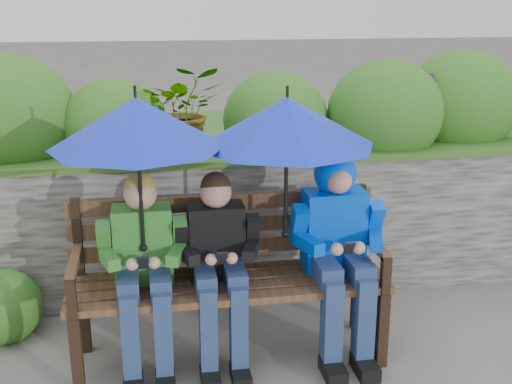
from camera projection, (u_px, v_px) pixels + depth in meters
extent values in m
plane|color=#585857|center=(259.00, 342.00, 4.00)|extent=(60.00, 60.00, 0.00)
cube|color=#44413B|center=(241.00, 226.00, 4.56)|extent=(8.00, 0.40, 1.00)
cube|color=#32491D|center=(240.00, 157.00, 4.41)|extent=(8.00, 0.42, 0.04)
cube|color=#32491D|center=(221.00, 183.00, 5.70)|extent=(8.00, 2.00, 0.96)
ellipsoid|color=#316B22|center=(6.00, 117.00, 4.34)|extent=(0.95, 0.76, 0.85)
ellipsoid|color=#316B22|center=(115.00, 126.00, 4.41)|extent=(0.72, 0.57, 0.65)
ellipsoid|color=#316B22|center=(275.00, 119.00, 4.61)|extent=(0.76, 0.61, 0.68)
ellipsoid|color=#316B22|center=(385.00, 113.00, 4.65)|extent=(0.86, 0.69, 0.77)
ellipsoid|color=#316B22|center=(460.00, 104.00, 4.93)|extent=(0.92, 0.74, 0.83)
sphere|color=#D29BB9|center=(263.00, 133.00, 4.50)|extent=(0.14, 0.14, 0.14)
sphere|color=#D29BB9|center=(480.00, 125.00, 4.76)|extent=(0.14, 0.14, 0.14)
imported|color=#316B22|center=(184.00, 110.00, 4.35)|extent=(0.54, 0.47, 0.60)
imported|color=#316B22|center=(416.00, 107.00, 4.63)|extent=(0.30, 0.30, 0.54)
sphere|color=#316B22|center=(3.00, 307.00, 4.02)|extent=(0.48, 0.48, 0.48)
cube|color=black|center=(77.00, 357.00, 3.41)|extent=(0.06, 0.06, 0.46)
cube|color=black|center=(84.00, 317.00, 3.84)|extent=(0.06, 0.06, 0.46)
cube|color=black|center=(382.00, 330.00, 3.68)|extent=(0.06, 0.06, 0.46)
cube|color=black|center=(357.00, 295.00, 4.11)|extent=(0.06, 0.06, 0.46)
cube|color=brown|center=(234.00, 299.00, 3.51)|extent=(1.83, 0.10, 0.04)
cube|color=brown|center=(231.00, 289.00, 3.63)|extent=(1.83, 0.10, 0.04)
cube|color=brown|center=(228.00, 279.00, 3.76)|extent=(1.83, 0.10, 0.04)
cube|color=brown|center=(225.00, 270.00, 3.88)|extent=(1.83, 0.10, 0.04)
cube|color=black|center=(78.00, 240.00, 3.72)|extent=(0.05, 0.05, 0.51)
cube|color=brown|center=(74.00, 262.00, 3.49)|extent=(0.05, 0.47, 0.04)
cube|color=black|center=(71.00, 299.00, 3.31)|extent=(0.05, 0.05, 0.22)
cube|color=black|center=(359.00, 224.00, 3.99)|extent=(0.05, 0.05, 0.51)
cube|color=brown|center=(373.00, 242.00, 3.77)|extent=(0.05, 0.47, 0.04)
cube|color=black|center=(386.00, 276.00, 3.59)|extent=(0.05, 0.05, 0.22)
cube|color=brown|center=(224.00, 247.00, 3.90)|extent=(1.83, 0.04, 0.09)
cube|color=brown|center=(223.00, 225.00, 3.85)|extent=(1.83, 0.04, 0.09)
cube|color=brown|center=(223.00, 202.00, 3.81)|extent=(1.83, 0.04, 0.09)
cube|color=#1F6A1C|center=(143.00, 244.00, 3.64)|extent=(0.33, 0.19, 0.44)
sphere|color=tan|center=(140.00, 194.00, 3.53)|extent=(0.18, 0.18, 0.18)
sphere|color=#AC8836|center=(140.00, 188.00, 3.53)|extent=(0.17, 0.17, 0.17)
cube|color=navy|center=(129.00, 283.00, 3.52)|extent=(0.12, 0.31, 0.12)
cube|color=navy|center=(131.00, 342.00, 3.46)|extent=(0.10, 0.11, 0.56)
cube|color=navy|center=(160.00, 281.00, 3.55)|extent=(0.12, 0.31, 0.12)
cube|color=navy|center=(163.00, 339.00, 3.49)|extent=(0.10, 0.11, 0.56)
cube|color=black|center=(166.00, 383.00, 3.50)|extent=(0.11, 0.21, 0.08)
cube|color=#1F6A1C|center=(105.00, 240.00, 3.54)|extent=(0.08, 0.18, 0.25)
cube|color=#1F6A1C|center=(110.00, 260.00, 3.45)|extent=(0.12, 0.20, 0.07)
sphere|color=tan|center=(132.00, 264.00, 3.38)|extent=(0.07, 0.07, 0.07)
cube|color=#1F6A1C|center=(180.00, 235.00, 3.61)|extent=(0.08, 0.18, 0.25)
cube|color=#1F6A1C|center=(176.00, 255.00, 3.50)|extent=(0.12, 0.20, 0.07)
sphere|color=tan|center=(154.00, 263.00, 3.40)|extent=(0.07, 0.07, 0.07)
cube|color=black|center=(143.00, 263.00, 3.38)|extent=(0.06, 0.07, 0.09)
cube|color=black|center=(216.00, 240.00, 3.71)|extent=(0.32, 0.19, 0.43)
sphere|color=tan|center=(216.00, 192.00, 3.60)|extent=(0.18, 0.18, 0.18)
sphere|color=black|center=(215.00, 187.00, 3.60)|extent=(0.17, 0.17, 0.17)
cube|color=navy|center=(205.00, 278.00, 3.60)|extent=(0.11, 0.30, 0.11)
cube|color=navy|center=(208.00, 335.00, 3.53)|extent=(0.09, 0.10, 0.55)
cube|color=black|center=(210.00, 378.00, 3.55)|extent=(0.10, 0.21, 0.08)
cube|color=navy|center=(235.00, 275.00, 3.62)|extent=(0.11, 0.30, 0.11)
cube|color=navy|center=(239.00, 332.00, 3.56)|extent=(0.09, 0.10, 0.55)
cube|color=black|center=(241.00, 375.00, 3.58)|extent=(0.10, 0.21, 0.08)
cube|color=black|center=(181.00, 236.00, 3.61)|extent=(0.08, 0.17, 0.24)
cube|color=black|center=(188.00, 255.00, 3.52)|extent=(0.12, 0.20, 0.07)
sphere|color=tan|center=(211.00, 260.00, 3.46)|extent=(0.07, 0.07, 0.07)
cube|color=black|center=(252.00, 232.00, 3.68)|extent=(0.08, 0.17, 0.24)
cube|color=black|center=(251.00, 251.00, 3.58)|extent=(0.12, 0.20, 0.07)
sphere|color=tan|center=(232.00, 258.00, 3.48)|extent=(0.07, 0.07, 0.07)
cube|color=black|center=(222.00, 258.00, 3.46)|extent=(0.06, 0.07, 0.09)
cube|color=#0035DD|center=(334.00, 229.00, 3.81)|extent=(0.36, 0.21, 0.48)
sphere|color=tan|center=(337.00, 177.00, 3.70)|extent=(0.20, 0.20, 0.20)
sphere|color=#0035DD|center=(335.00, 174.00, 3.72)|extent=(0.25, 0.25, 0.25)
sphere|color=tan|center=(339.00, 181.00, 3.65)|extent=(0.15, 0.15, 0.15)
cube|color=navy|center=(325.00, 269.00, 3.69)|extent=(0.13, 0.34, 0.13)
cube|color=navy|center=(331.00, 327.00, 3.61)|extent=(0.10, 0.12, 0.56)
cube|color=black|center=(333.00, 370.00, 3.62)|extent=(0.12, 0.23, 0.08)
cube|color=navy|center=(356.00, 267.00, 3.72)|extent=(0.13, 0.34, 0.13)
cube|color=navy|center=(363.00, 324.00, 3.64)|extent=(0.10, 0.12, 0.56)
cube|color=black|center=(365.00, 367.00, 3.65)|extent=(0.12, 0.23, 0.08)
cube|color=#0035DD|center=(299.00, 225.00, 3.71)|extent=(0.08, 0.19, 0.27)
cube|color=#0035DD|center=(310.00, 245.00, 3.61)|extent=(0.13, 0.22, 0.07)
sphere|color=tan|center=(337.00, 249.00, 3.54)|extent=(0.07, 0.07, 0.07)
cube|color=#0035DD|center=(373.00, 220.00, 3.78)|extent=(0.08, 0.19, 0.27)
cube|color=#0035DD|center=(376.00, 240.00, 3.67)|extent=(0.13, 0.22, 0.07)
sphere|color=tan|center=(359.00, 248.00, 3.56)|extent=(0.07, 0.07, 0.07)
cube|color=black|center=(349.00, 248.00, 3.53)|extent=(0.06, 0.07, 0.09)
cone|color=#1128DA|center=(137.00, 123.00, 3.33)|extent=(0.94, 0.94, 0.27)
cylinder|color=black|center=(135.00, 91.00, 3.28)|extent=(0.02, 0.02, 0.06)
cylinder|color=black|center=(140.00, 187.00, 3.43)|extent=(0.02, 0.02, 0.70)
sphere|color=black|center=(143.00, 248.00, 3.53)|extent=(0.04, 0.04, 0.04)
cone|color=#1128DA|center=(287.00, 122.00, 3.49)|extent=(1.00, 1.00, 0.27)
cylinder|color=black|center=(287.00, 91.00, 3.45)|extent=(0.02, 0.02, 0.06)
cylinder|color=black|center=(286.00, 179.00, 3.59)|extent=(0.02, 0.02, 0.65)
sphere|color=black|center=(285.00, 234.00, 3.68)|extent=(0.04, 0.04, 0.04)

